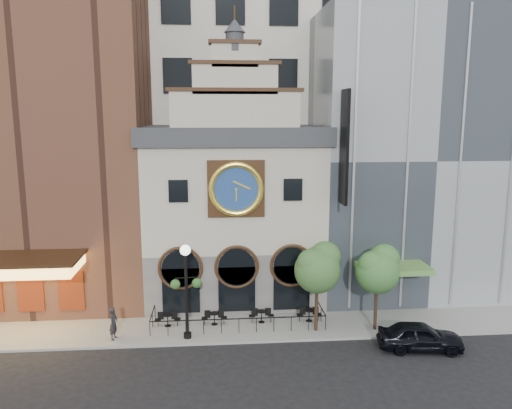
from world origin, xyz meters
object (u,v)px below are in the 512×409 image
(bistro_1, at_px, (214,317))
(lamppost, at_px, (186,281))
(car_right, at_px, (420,336))
(pedestrian, at_px, (114,323))
(bistro_2, at_px, (261,315))
(bistro_0, at_px, (168,319))
(bistro_3, at_px, (309,314))
(tree_right, at_px, (378,268))
(tree_left, at_px, (318,267))

(bistro_1, relative_size, lamppost, 0.28)
(car_right, bearing_deg, lamppost, 87.67)
(pedestrian, xyz_separation_m, lamppost, (4.28, -0.20, 2.53))
(bistro_2, xyz_separation_m, lamppost, (-4.56, -1.85, 3.04))
(bistro_0, xyz_separation_m, bistro_1, (2.89, 0.00, 0.00))
(bistro_3, relative_size, tree_right, 0.30)
(bistro_3, height_order, tree_right, tree_right)
(bistro_1, bearing_deg, lamppost, -131.96)
(bistro_0, bearing_deg, bistro_2, 0.86)
(bistro_2, xyz_separation_m, bistro_3, (3.04, -0.06, 0.00))
(bistro_2, height_order, pedestrian, pedestrian)
(bistro_0, bearing_deg, lamppost, -53.30)
(bistro_0, bearing_deg, pedestrian, -152.30)
(bistro_3, relative_size, pedestrian, 0.81)
(bistro_2, height_order, car_right, car_right)
(bistro_1, distance_m, tree_right, 10.55)
(bistro_2, distance_m, tree_right, 7.85)
(car_right, distance_m, lamppost, 13.69)
(bistro_0, bearing_deg, tree_right, -6.44)
(car_right, bearing_deg, bistro_3, 61.47)
(bistro_2, distance_m, car_right, 9.57)
(bistro_2, distance_m, bistro_3, 3.04)
(pedestrian, bearing_deg, bistro_2, -67.91)
(lamppost, bearing_deg, bistro_0, 121.37)
(bistro_2, bearing_deg, car_right, -25.60)
(bistro_0, distance_m, bistro_2, 5.87)
(bistro_0, xyz_separation_m, tree_left, (9.12, -1.30, 3.56))
(bistro_3, bearing_deg, lamppost, -166.81)
(tree_left, bearing_deg, bistro_1, 168.18)
(tree_left, distance_m, tree_right, 3.65)
(car_right, relative_size, pedestrian, 2.41)
(tree_left, bearing_deg, bistro_3, 99.25)
(tree_left, height_order, tree_right, tree_left)
(bistro_3, distance_m, pedestrian, 12.00)
(car_right, bearing_deg, bistro_1, 78.30)
(bistro_2, xyz_separation_m, tree_right, (6.90, -1.53, 3.42))
(bistro_1, height_order, bistro_2, same)
(bistro_3, height_order, pedestrian, pedestrian)
(lamppost, height_order, tree_right, lamppost)
(car_right, bearing_deg, tree_right, 41.15)
(bistro_2, xyz_separation_m, car_right, (8.63, -4.13, 0.19))
(pedestrian, bearing_deg, bistro_3, -70.88)
(bistro_0, relative_size, tree_right, 0.30)
(pedestrian, distance_m, tree_left, 12.48)
(pedestrian, height_order, lamppost, lamppost)
(lamppost, bearing_deg, bistro_3, 7.86)
(lamppost, bearing_deg, car_right, -15.17)
(bistro_3, height_order, lamppost, lamppost)
(bistro_1, bearing_deg, bistro_3, 0.22)
(lamppost, bearing_deg, tree_left, -2.01)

